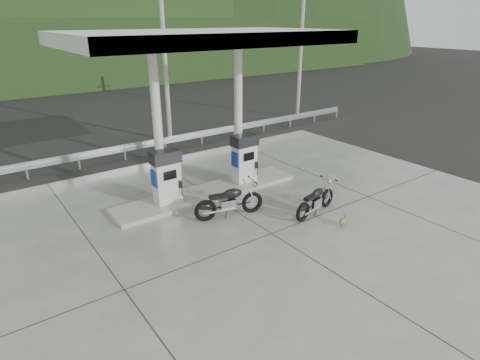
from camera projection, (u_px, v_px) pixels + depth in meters
ground at (251, 221)px, 12.58m from camera, size 160.00×160.00×0.00m
forecourt_apron at (251, 221)px, 12.58m from camera, size 18.00×14.00×0.02m
pump_island at (209, 192)px, 14.42m from camera, size 7.00×1.40×0.15m
gas_pump_left at (167, 177)px, 13.18m from camera, size 0.95×0.55×1.80m
gas_pump_right at (245, 158)px, 14.92m from camera, size 0.95×0.55×1.80m
canopy_column_left at (158, 127)px, 12.88m from camera, size 0.30×0.30×5.00m
canopy_column_right at (238, 114)px, 14.62m from camera, size 0.30×0.30×5.00m
canopy_roof at (204, 37)px, 12.44m from camera, size 8.50×5.00×0.40m
guardrail at (145, 141)px, 18.31m from camera, size 26.00×0.16×1.42m
road at (119, 139)px, 21.21m from camera, size 60.00×7.00×0.01m
utility_pole_b at (165, 61)px, 19.29m from camera, size 0.22×0.22×8.00m
utility_pole_c at (301, 52)px, 24.19m from camera, size 0.22×0.22×8.00m
tree_band at (37, 55)px, 33.96m from camera, size 80.00×6.00×6.00m
motorcycle_left at (229, 202)px, 12.66m from camera, size 2.25×1.17×1.02m
motorcycle_right at (316, 201)px, 12.88m from camera, size 2.01×0.98×0.91m
duck at (343, 221)px, 12.20m from camera, size 0.46×0.24×0.32m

